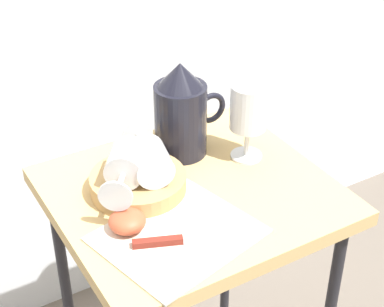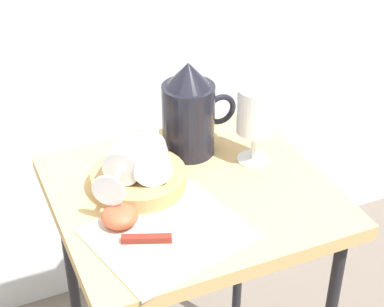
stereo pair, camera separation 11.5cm
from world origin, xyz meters
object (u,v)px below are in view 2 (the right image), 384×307
(basket_tray, at_px, (139,179))
(wine_glass_upright, at_px, (256,115))
(table, at_px, (192,221))
(pitcher, at_px, (189,117))
(apple_half_left, at_px, (120,216))
(wine_glass_tipped_far, at_px, (126,160))
(wine_glass_tipped_near, at_px, (150,157))
(knife, at_px, (167,239))

(basket_tray, height_order, wine_glass_upright, wine_glass_upright)
(table, height_order, wine_glass_upright, wine_glass_upright)
(basket_tray, relative_size, pitcher, 0.90)
(table, bearing_deg, basket_tray, 152.67)
(table, relative_size, apple_half_left, 10.74)
(pitcher, xyz_separation_m, wine_glass_upright, (0.10, -0.08, 0.03))
(basket_tray, bearing_deg, pitcher, 29.63)
(basket_tray, relative_size, wine_glass_tipped_far, 1.18)
(wine_glass_tipped_far, relative_size, apple_half_left, 2.38)
(table, distance_m, apple_half_left, 0.19)
(wine_glass_tipped_near, bearing_deg, apple_half_left, -137.01)
(wine_glass_tipped_near, distance_m, apple_half_left, 0.13)
(pitcher, relative_size, wine_glass_upright, 1.23)
(wine_glass_tipped_near, relative_size, knife, 0.74)
(apple_half_left, bearing_deg, basket_tray, 54.62)
(table, xyz_separation_m, knife, (-0.10, -0.12, 0.09))
(table, xyz_separation_m, wine_glass_upright, (0.15, 0.04, 0.18))
(wine_glass_tipped_near, height_order, apple_half_left, wine_glass_tipped_near)
(pitcher, relative_size, apple_half_left, 3.09)
(wine_glass_tipped_far, height_order, apple_half_left, wine_glass_tipped_far)
(table, height_order, knife, knife)
(basket_tray, bearing_deg, apple_half_left, -125.38)
(pitcher, relative_size, knife, 0.96)
(apple_half_left, xyz_separation_m, knife, (0.06, -0.07, -0.01))
(basket_tray, distance_m, apple_half_left, 0.12)
(pitcher, height_order, knife, pitcher)
(table, relative_size, basket_tray, 3.85)
(table, height_order, pitcher, pitcher)
(wine_glass_tipped_near, bearing_deg, basket_tray, 145.52)
(knife, bearing_deg, wine_glass_tipped_far, 94.49)
(wine_glass_upright, xyz_separation_m, wine_glass_tipped_far, (-0.26, 0.00, -0.04))
(table, bearing_deg, pitcher, 69.02)
(wine_glass_tipped_near, xyz_separation_m, knife, (-0.03, -0.16, -0.06))
(pitcher, distance_m, wine_glass_tipped_near, 0.15)
(table, distance_m, basket_tray, 0.14)
(pitcher, distance_m, wine_glass_upright, 0.14)
(wine_glass_upright, bearing_deg, wine_glass_tipped_near, -177.85)
(table, distance_m, pitcher, 0.21)
(basket_tray, xyz_separation_m, pitcher, (0.14, 0.08, 0.06))
(basket_tray, relative_size, knife, 0.86)
(wine_glass_upright, distance_m, wine_glass_tipped_far, 0.27)
(wine_glass_tipped_near, bearing_deg, wine_glass_tipped_far, 167.77)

